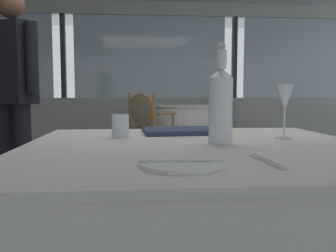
{
  "coord_description": "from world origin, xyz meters",
  "views": [
    {
      "loc": [
        -0.28,
        -2.8,
        0.92
      ],
      "look_at": [
        -0.17,
        -1.53,
        0.81
      ],
      "focal_mm": 38.37,
      "sensor_mm": 36.0,
      "label": 1
    }
  ],
  "objects_px": {
    "water_bottle": "(220,103)",
    "menu_book": "(181,131)",
    "wine_glass": "(285,99)",
    "dining_chair_0_0": "(219,114)",
    "diner_person_0": "(13,86)",
    "water_tumbler": "(120,126)",
    "side_plate": "(182,164)",
    "dining_chair_0_1": "(147,123)"
  },
  "relations": [
    {
      "from": "water_bottle",
      "to": "menu_book",
      "type": "relative_size",
      "value": 1.06
    },
    {
      "from": "wine_glass",
      "to": "dining_chair_0_0",
      "type": "xyz_separation_m",
      "value": [
        0.94,
        5.08,
        -0.35
      ]
    },
    {
      "from": "diner_person_0",
      "to": "water_tumbler",
      "type": "bearing_deg",
      "value": -117.35
    },
    {
      "from": "side_plate",
      "to": "menu_book",
      "type": "xyz_separation_m",
      "value": [
        0.09,
        0.7,
        0.01
      ]
    },
    {
      "from": "menu_book",
      "to": "dining_chair_0_0",
      "type": "height_order",
      "value": "dining_chair_0_0"
    },
    {
      "from": "side_plate",
      "to": "wine_glass",
      "type": "xyz_separation_m",
      "value": [
        0.44,
        0.47,
        0.14
      ]
    },
    {
      "from": "dining_chair_0_0",
      "to": "diner_person_0",
      "type": "xyz_separation_m",
      "value": [
        -2.45,
        -3.44,
        0.43
      ]
    },
    {
      "from": "diner_person_0",
      "to": "wine_glass",
      "type": "bearing_deg",
      "value": -105.24
    },
    {
      "from": "wine_glass",
      "to": "water_tumbler",
      "type": "bearing_deg",
      "value": 169.8
    },
    {
      "from": "dining_chair_0_1",
      "to": "menu_book",
      "type": "bearing_deg",
      "value": -139.33
    },
    {
      "from": "dining_chair_0_0",
      "to": "diner_person_0",
      "type": "height_order",
      "value": "diner_person_0"
    },
    {
      "from": "side_plate",
      "to": "water_tumbler",
      "type": "height_order",
      "value": "water_tumbler"
    },
    {
      "from": "dining_chair_0_1",
      "to": "diner_person_0",
      "type": "relative_size",
      "value": 0.55
    },
    {
      "from": "water_bottle",
      "to": "wine_glass",
      "type": "bearing_deg",
      "value": 21.04
    },
    {
      "from": "side_plate",
      "to": "wine_glass",
      "type": "relative_size",
      "value": 0.98
    },
    {
      "from": "water_tumbler",
      "to": "menu_book",
      "type": "height_order",
      "value": "water_tumbler"
    },
    {
      "from": "water_tumbler",
      "to": "wine_glass",
      "type": "bearing_deg",
      "value": -10.2
    },
    {
      "from": "wine_glass",
      "to": "dining_chair_0_0",
      "type": "distance_m",
      "value": 5.18
    },
    {
      "from": "dining_chair_0_1",
      "to": "dining_chair_0_0",
      "type": "bearing_deg",
      "value": 0.0
    },
    {
      "from": "dining_chair_0_1",
      "to": "diner_person_0",
      "type": "height_order",
      "value": "diner_person_0"
    },
    {
      "from": "water_bottle",
      "to": "dining_chair_0_0",
      "type": "height_order",
      "value": "water_bottle"
    },
    {
      "from": "side_plate",
      "to": "dining_chair_0_0",
      "type": "relative_size",
      "value": 0.2
    },
    {
      "from": "water_bottle",
      "to": "wine_glass",
      "type": "distance_m",
      "value": 0.29
    },
    {
      "from": "water_tumbler",
      "to": "side_plate",
      "type": "bearing_deg",
      "value": -74.1
    },
    {
      "from": "water_tumbler",
      "to": "dining_chair_0_1",
      "type": "distance_m",
      "value": 3.37
    },
    {
      "from": "water_bottle",
      "to": "water_tumbler",
      "type": "distance_m",
      "value": 0.41
    },
    {
      "from": "dining_chair_0_0",
      "to": "wine_glass",
      "type": "bearing_deg",
      "value": 29.27
    },
    {
      "from": "water_bottle",
      "to": "dining_chair_0_0",
      "type": "xyz_separation_m",
      "value": [
        1.21,
        5.19,
        -0.33
      ]
    },
    {
      "from": "side_plate",
      "to": "dining_chair_0_0",
      "type": "xyz_separation_m",
      "value": [
        1.38,
        5.55,
        -0.2
      ]
    },
    {
      "from": "side_plate",
      "to": "dining_chair_0_1",
      "type": "relative_size",
      "value": 0.21
    },
    {
      "from": "menu_book",
      "to": "dining_chair_0_1",
      "type": "bearing_deg",
      "value": 87.11
    },
    {
      "from": "wine_glass",
      "to": "water_tumbler",
      "type": "xyz_separation_m",
      "value": [
        -0.61,
        0.11,
        -0.1
      ]
    },
    {
      "from": "dining_chair_0_1",
      "to": "diner_person_0",
      "type": "xyz_separation_m",
      "value": [
        -1.1,
        -1.82,
        0.44
      ]
    },
    {
      "from": "dining_chair_0_1",
      "to": "wine_glass",
      "type": "bearing_deg",
      "value": -133.54
    },
    {
      "from": "diner_person_0",
      "to": "dining_chair_0_1",
      "type": "bearing_deg",
      "value": 1.01
    },
    {
      "from": "wine_glass",
      "to": "dining_chair_0_0",
      "type": "relative_size",
      "value": 0.21
    },
    {
      "from": "menu_book",
      "to": "side_plate",
      "type": "bearing_deg",
      "value": -100.89
    },
    {
      "from": "wine_glass",
      "to": "water_tumbler",
      "type": "distance_m",
      "value": 0.63
    },
    {
      "from": "menu_book",
      "to": "dining_chair_0_1",
      "type": "xyz_separation_m",
      "value": [
        -0.05,
        3.23,
        -0.22
      ]
    },
    {
      "from": "side_plate",
      "to": "wine_glass",
      "type": "distance_m",
      "value": 0.66
    },
    {
      "from": "wine_glass",
      "to": "menu_book",
      "type": "relative_size",
      "value": 0.64
    },
    {
      "from": "dining_chair_0_0",
      "to": "dining_chair_0_1",
      "type": "bearing_deg",
      "value": 0.0
    }
  ]
}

